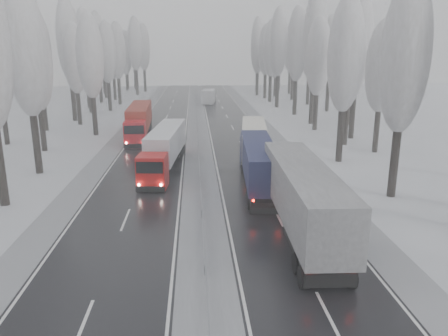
{
  "coord_description": "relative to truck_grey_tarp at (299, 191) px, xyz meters",
  "views": [
    {
      "loc": [
        -0.41,
        -16.22,
        11.19
      ],
      "look_at": [
        1.84,
        16.99,
        2.2
      ],
      "focal_mm": 35.0,
      "sensor_mm": 36.0,
      "label": 1
    }
  ],
  "objects": [
    {
      "name": "tree_73",
      "position": [
        -27.89,
        83.05,
        8.46
      ],
      "size": [
        3.6,
        3.6,
        17.22
      ],
      "color": "black",
      "rests_on": "ground"
    },
    {
      "name": "tree_77",
      "position": [
        -25.73,
        103.23,
        6.62
      ],
      "size": [
        3.6,
        3.6,
        14.32
      ],
      "color": "black",
      "rests_on": "ground"
    },
    {
      "name": "tree_28",
      "position": [
        10.27,
        62.47,
        9.99
      ],
      "size": [
        3.6,
        3.6,
        19.62
      ],
      "color": "black",
      "rests_on": "ground"
    },
    {
      "name": "tree_76",
      "position": [
        -20.12,
        99.23,
        9.31
      ],
      "size": [
        3.6,
        3.6,
        18.55
      ],
      "color": "black",
      "rests_on": "ground"
    },
    {
      "name": "tree_68",
      "position": [
        -22.65,
        59.62,
        8.1
      ],
      "size": [
        3.6,
        3.6,
        16.65
      ],
      "color": "black",
      "rests_on": "ground"
    },
    {
      "name": "tree_75",
      "position": [
        -30.27,
        93.84,
        9.34
      ],
      "size": [
        3.6,
        3.6,
        18.6
      ],
      "color": "black",
      "rests_on": "ground"
    },
    {
      "name": "tree_22",
      "position": [
        10.95,
        36.11,
        7.6
      ],
      "size": [
        3.6,
        3.6,
        15.86
      ],
      "color": "black",
      "rests_on": "ground"
    },
    {
      "name": "tree_67",
      "position": [
        -25.62,
        56.86,
        8.39
      ],
      "size": [
        3.6,
        3.6,
        17.09
      ],
      "color": "black",
      "rests_on": "ground"
    },
    {
      "name": "tree_32",
      "position": [
        10.56,
        79.72,
        8.54
      ],
      "size": [
        3.6,
        3.6,
        17.33
      ],
      "color": "black",
      "rests_on": "ground"
    },
    {
      "name": "tree_16",
      "position": [
        8.97,
        6.18,
        8.02
      ],
      "size": [
        3.6,
        3.6,
        16.53
      ],
      "color": "black",
      "rests_on": "ground"
    },
    {
      "name": "carriageway_right",
      "position": [
        -0.82,
        20.51,
        -2.63
      ],
      "size": [
        7.5,
        200.0,
        0.03
      ],
      "primitive_type": "cube",
      "color": "black",
      "rests_on": "ground"
    },
    {
      "name": "tree_60",
      "position": [
        -23.82,
        24.71,
        6.95
      ],
      "size": [
        3.6,
        3.6,
        14.84
      ],
      "color": "black",
      "rests_on": "ground"
    },
    {
      "name": "ground",
      "position": [
        -6.07,
        -9.49,
        -2.64
      ],
      "size": [
        260.0,
        260.0,
        0.0
      ],
      "primitive_type": "plane",
      "color": "silver",
      "rests_on": "ground"
    },
    {
      "name": "truck_red_white",
      "position": [
        -9.39,
        15.95,
        -0.41
      ],
      "size": [
        3.72,
        15.02,
        3.82
      ],
      "rotation": [
        0.0,
        0.0,
        -0.09
      ],
      "color": "#B90B0A",
      "rests_on": "ground"
    },
    {
      "name": "tree_65",
      "position": [
        -26.12,
        47.23,
        9.9
      ],
      "size": [
        3.6,
        3.6,
        19.48
      ],
      "color": "black",
      "rests_on": "ground"
    },
    {
      "name": "box_truck_distant",
      "position": [
        -3.27,
        70.09,
        -1.11
      ],
      "size": [
        3.43,
        8.29,
        3.0
      ],
      "rotation": [
        0.0,
        0.0,
        -0.12
      ],
      "color": "#A6A9AD",
      "rests_on": "ground"
    },
    {
      "name": "tree_30",
      "position": [
        10.49,
        72.22,
        8.87
      ],
      "size": [
        3.6,
        3.6,
        17.86
      ],
      "color": "black",
      "rests_on": "ground"
    },
    {
      "name": "tree_38",
      "position": [
        12.66,
        107.24,
        8.94
      ],
      "size": [
        3.6,
        3.6,
        17.97
      ],
      "color": "black",
      "rests_on": "ground"
    },
    {
      "name": "truck_blue_box",
      "position": [
        -1.21,
        9.89,
        -0.38
      ],
      "size": [
        3.29,
        15.2,
        3.87
      ],
      "rotation": [
        0.0,
        0.0,
        -0.06
      ],
      "color": "navy",
      "rests_on": "ground"
    },
    {
      "name": "tree_36",
      "position": [
        10.97,
        96.67,
        10.38
      ],
      "size": [
        3.6,
        3.6,
        20.23
      ],
      "color": "black",
      "rests_on": "ground"
    },
    {
      "name": "tree_58",
      "position": [
        -21.2,
        15.08,
        8.46
      ],
      "size": [
        3.6,
        3.6,
        17.21
      ],
      "color": "black",
      "rests_on": "ground"
    },
    {
      "name": "tree_63",
      "position": [
        -27.92,
        38.24,
        8.25
      ],
      "size": [
        3.6,
        3.6,
        16.88
      ],
      "color": "black",
      "rests_on": "ground"
    },
    {
      "name": "tree_26",
      "position": [
        11.49,
        51.78,
        9.46
      ],
      "size": [
        3.6,
        3.6,
        18.78
      ],
      "color": "black",
      "rests_on": "ground"
    },
    {
      "name": "truck_cream_box",
      "position": [
        -0.31,
        19.11,
        -0.39
      ],
      "size": [
        4.09,
        15.19,
        3.86
      ],
      "rotation": [
        0.0,
        0.0,
        -0.12
      ],
      "color": "#A49D91",
      "rests_on": "ground"
    },
    {
      "name": "shoulder_left",
      "position": [
        -16.27,
        20.51,
        -2.62
      ],
      "size": [
        2.4,
        200.0,
        0.04
      ],
      "primitive_type": "cube",
      "color": "#9D9FA4",
      "rests_on": "ground"
    },
    {
      "name": "tree_19",
      "position": [
        13.95,
        21.55,
        6.77
      ],
      "size": [
        3.6,
        3.6,
        14.57
      ],
      "color": "black",
      "rests_on": "ground"
    },
    {
      "name": "tree_78",
      "position": [
        -23.63,
        105.82,
        9.95
      ],
      "size": [
        3.6,
        3.6,
        19.55
      ],
      "color": "black",
      "rests_on": "ground"
    },
    {
      "name": "tree_18",
      "position": [
        8.44,
        17.55,
        8.06
      ],
      "size": [
        3.6,
        3.6,
        16.58
      ],
      "color": "black",
      "rests_on": "ground"
    },
    {
      "name": "tree_62",
      "position": [
        -20.01,
        34.24,
        7.71
      ],
      "size": [
        3.6,
        3.6,
        16.04
      ],
      "color": "black",
      "rests_on": "ground"
    },
    {
      "name": "tree_74",
      "position": [
        -21.14,
        89.84,
        10.03
      ],
      "size": [
        3.6,
        3.6,
        19.68
      ],
      "color": "black",
      "rests_on": "ground"
    },
    {
      "name": "tree_71",
      "position": [
        -27.16,
        73.7,
        9.98
      ],
      "size": [
        3.6,
        3.6,
        19.61
      ],
      "color": "black",
      "rests_on": "ground"
    },
    {
      "name": "tree_23",
      "position": [
        17.24,
        40.11,
        6.12
      ],
      "size": [
        3.6,
        3.6,
        13.55
      ],
      "color": "black",
      "rests_on": "ground"
    },
    {
      "name": "tree_20",
      "position": [
        11.83,
        25.68,
        7.5
      ],
      "size": [
        3.6,
        3.6,
        15.71
      ],
      "color": "black",
      "rests_on": "ground"
    },
    {
      "name": "carriageway_left",
      "position": [
        -11.32,
        20.51,
        -2.63
      ],
      "size": [
        7.5,
        200.0,
        0.03
      ],
      "primitive_type": "cube",
      "color": "black",
      "rests_on": "ground"
    },
    {
      "name": "tree_79",
      "position": [
        -26.4,
        109.82,
        8.37
      ],
      "size": [
        3.6,
        3.6,
        17.07
      ],
      "color": "black",
      "rests_on": "ground"
    },
    {
      "name": "tree_39",
      "position": [
        15.48,
        111.24,
        7.81
      ],
      "size": [
        3.6,
        3.6,
        16.19
      ],
      "color": "black",
      "rests_on": "ground"
    },
    {
      "name": "tree_27",
      "position": [
        18.65,
        55.78,
        8.72
      ],
      "size": [
        3.6,
        3.6,
        17.62
      ],
      "color": "black",
      "rests_on": "ground"
    },
    {
      "name": "truck_grey_tarp",
      "position": [
        0.0,
        0.0,
        0.0
      ],
      "size": [
        3.28,
        17.74,
        4.53
      ],
      "rotation": [
        0.0,
        0.0,
        -0.03
      ],
      "color": "#555459",
      "rests_on": "ground"
    },
    {
      "name": "tree_33",
      "position": [
        13.7,
        83.72,
        6.62
      ],
      "size": [
        3.6,
        3.6,
        14.33
      ],
      "color": "black",
      "rests_on": "ground"
    },
    {
      "name": "tree_70",
      "position": [
        -22.4,
        69.7,
        8.38
      ],
      "size": [
        3.6,
        3.6,
        17.09
      ],
      "color": "black",
      "rests_on": "ground"
    },
    {
      "name": "tree_31",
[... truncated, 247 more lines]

